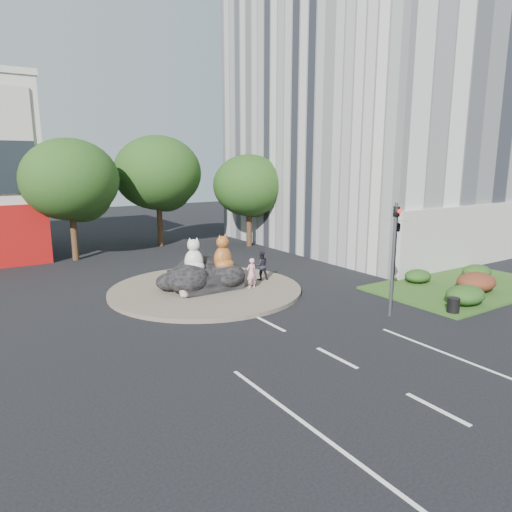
# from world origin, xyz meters

# --- Properties ---
(ground) EXTENTS (120.00, 120.00, 0.00)m
(ground) POSITION_xyz_m (0.00, 0.00, 0.00)
(ground) COLOR black
(ground) RESTS_ON ground
(roundabout_island) EXTENTS (10.00, 10.00, 0.20)m
(roundabout_island) POSITION_xyz_m (0.00, 10.00, 0.10)
(roundabout_island) COLOR brown
(roundabout_island) RESTS_ON ground
(rock_plinth) EXTENTS (3.20, 2.60, 0.90)m
(rock_plinth) POSITION_xyz_m (0.00, 10.00, 0.65)
(rock_plinth) COLOR black
(rock_plinth) RESTS_ON roundabout_island
(office_tower) EXTENTS (20.00, 20.00, 35.00)m
(office_tower) POSITION_xyz_m (20.00, 16.00, 17.50)
(office_tower) COLOR silver
(office_tower) RESTS_ON ground
(grass_verge) EXTENTS (10.00, 6.00, 0.12)m
(grass_verge) POSITION_xyz_m (12.00, 3.00, 0.06)
(grass_verge) COLOR #264918
(grass_verge) RESTS_ON ground
(tree_left) EXTENTS (6.46, 6.46, 8.27)m
(tree_left) POSITION_xyz_m (-3.93, 22.06, 5.25)
(tree_left) COLOR #382314
(tree_left) RESTS_ON ground
(tree_mid) EXTENTS (6.84, 6.84, 8.76)m
(tree_mid) POSITION_xyz_m (3.07, 24.06, 5.56)
(tree_mid) COLOR #382314
(tree_mid) RESTS_ON ground
(tree_right) EXTENTS (5.70, 5.70, 7.30)m
(tree_right) POSITION_xyz_m (9.07, 20.06, 4.63)
(tree_right) COLOR #382314
(tree_right) RESTS_ON ground
(hedge_near_green) EXTENTS (2.00, 1.60, 0.90)m
(hedge_near_green) POSITION_xyz_m (9.00, 1.00, 0.57)
(hedge_near_green) COLOR #1D3D13
(hedge_near_green) RESTS_ON grass_verge
(hedge_red) EXTENTS (2.20, 1.76, 0.99)m
(hedge_red) POSITION_xyz_m (11.50, 2.00, 0.61)
(hedge_red) COLOR #501C15
(hedge_red) RESTS_ON grass_verge
(hedge_mid_green) EXTENTS (1.80, 1.44, 0.81)m
(hedge_mid_green) POSITION_xyz_m (14.00, 3.50, 0.53)
(hedge_mid_green) COLOR #1D3D13
(hedge_mid_green) RESTS_ON grass_verge
(hedge_back_green) EXTENTS (1.60, 1.28, 0.72)m
(hedge_back_green) POSITION_xyz_m (10.50, 4.80, 0.48)
(hedge_back_green) COLOR #1D3D13
(hedge_back_green) RESTS_ON grass_verge
(traffic_light) EXTENTS (0.44, 1.24, 5.00)m
(traffic_light) POSITION_xyz_m (5.10, 2.00, 3.62)
(traffic_light) COLOR #595B60
(traffic_light) RESTS_ON ground
(street_lamp) EXTENTS (2.34, 0.22, 8.06)m
(street_lamp) POSITION_xyz_m (12.82, 8.00, 4.55)
(street_lamp) COLOR #595B60
(street_lamp) RESTS_ON ground
(cat_white) EXTENTS (1.41, 1.34, 1.83)m
(cat_white) POSITION_xyz_m (-0.67, 9.94, 2.02)
(cat_white) COLOR beige
(cat_white) RESTS_ON rock_plinth
(cat_tabby) EXTENTS (1.37, 1.25, 1.93)m
(cat_tabby) POSITION_xyz_m (0.81, 9.56, 2.07)
(cat_tabby) COLOR #BF8227
(cat_tabby) RESTS_ON rock_plinth
(kitten_calico) EXTENTS (0.59, 0.55, 0.82)m
(kitten_calico) POSITION_xyz_m (-1.71, 8.96, 0.61)
(kitten_calico) COLOR silver
(kitten_calico) RESTS_ON roundabout_island
(kitten_white) EXTENTS (0.69, 0.68, 0.87)m
(kitten_white) POSITION_xyz_m (2.28, 9.11, 0.64)
(kitten_white) COLOR silver
(kitten_white) RESTS_ON roundabout_island
(pedestrian_pink) EXTENTS (0.60, 0.41, 1.60)m
(pedestrian_pink) POSITION_xyz_m (1.96, 8.60, 1.00)
(pedestrian_pink) COLOR pink
(pedestrian_pink) RESTS_ON roundabout_island
(pedestrian_dark) EXTENTS (0.94, 0.82, 1.63)m
(pedestrian_dark) POSITION_xyz_m (3.37, 9.79, 1.01)
(pedestrian_dark) COLOR black
(pedestrian_dark) RESTS_ON roundabout_island
(litter_bin) EXTENTS (0.62, 0.62, 0.66)m
(litter_bin) POSITION_xyz_m (7.50, 0.59, 0.45)
(litter_bin) COLOR black
(litter_bin) RESTS_ON grass_verge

